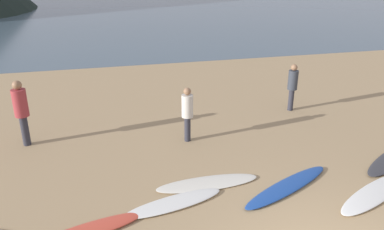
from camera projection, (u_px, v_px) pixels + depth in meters
ground_plane at (189, 92)px, 14.92m from camera, size 120.00×120.00×0.20m
surfboard_2 at (174, 203)px, 7.78m from camera, size 2.21×0.98×0.08m
surfboard_3 at (208, 183)px, 8.49m from camera, size 2.35×0.60×0.06m
surfboard_4 at (287, 186)px, 8.35m from camera, size 2.62×1.57×0.09m
surfboard_5 at (375, 193)px, 8.10m from camera, size 2.46×1.51×0.08m
person_0 at (21, 108)px, 9.96m from camera, size 0.37×0.37×1.81m
person_1 at (293, 84)px, 12.45m from camera, size 0.32×0.32×1.57m
person_2 at (187, 110)px, 10.26m from camera, size 0.31×0.31×1.54m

